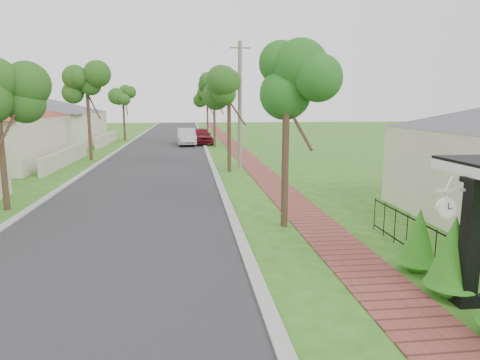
{
  "coord_description": "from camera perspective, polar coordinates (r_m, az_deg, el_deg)",
  "views": [
    {
      "loc": [
        -0.77,
        -8.27,
        3.88
      ],
      "look_at": [
        0.8,
        4.86,
        1.5
      ],
      "focal_mm": 32.0,
      "sensor_mm": 36.0,
      "label": 1
    }
  ],
  "objects": [
    {
      "name": "ground",
      "position": [
        9.16,
        -1.39,
        -14.85
      ],
      "size": [
        160.0,
        160.0,
        0.0
      ],
      "primitive_type": "plane",
      "color": "#2F5F16",
      "rests_on": "ground"
    },
    {
      "name": "road",
      "position": [
        28.62,
        -11.21,
        2.22
      ],
      "size": [
        7.0,
        120.0,
        0.02
      ],
      "primitive_type": "cube",
      "color": "#28282B",
      "rests_on": "ground"
    },
    {
      "name": "kerb_right",
      "position": [
        28.57,
        -3.89,
        2.38
      ],
      "size": [
        0.3,
        120.0,
        0.1
      ],
      "primitive_type": "cube",
      "color": "#9E9E99",
      "rests_on": "ground"
    },
    {
      "name": "kerb_left",
      "position": [
        29.13,
        -18.39,
        2.03
      ],
      "size": [
        0.3,
        120.0,
        0.1
      ],
      "primitive_type": "cube",
      "color": "#9E9E99",
      "rests_on": "ground"
    },
    {
      "name": "sidewalk",
      "position": [
        28.81,
        1.29,
        2.46
      ],
      "size": [
        1.5,
        120.0,
        0.03
      ],
      "primitive_type": "cube",
      "color": "brown",
      "rests_on": "ground"
    },
    {
      "name": "porch_post",
      "position": [
        9.42,
        28.3,
        -8.1
      ],
      "size": [
        0.48,
        0.48,
        2.52
      ],
      "color": "black",
      "rests_on": "ground"
    },
    {
      "name": "picket_fence",
      "position": [
        10.57,
        26.49,
        -9.37
      ],
      "size": [
        0.03,
        8.02,
        1.0
      ],
      "color": "black",
      "rests_on": "ground"
    },
    {
      "name": "street_trees",
      "position": [
        35.18,
        -10.42,
        11.11
      ],
      "size": [
        10.7,
        37.65,
        5.89
      ],
      "color": "#382619",
      "rests_on": "ground"
    },
    {
      "name": "far_house_grey",
      "position": [
        44.61,
        -25.57,
        7.24
      ],
      "size": [
        15.56,
        15.56,
        4.6
      ],
      "color": "beige",
      "rests_on": "ground"
    },
    {
      "name": "parked_car_red",
      "position": [
        41.37,
        -5.18,
        5.87
      ],
      "size": [
        2.32,
        4.77,
        1.57
      ],
      "primitive_type": "imported",
      "rotation": [
        0.0,
        0.0,
        0.1
      ],
      "color": "maroon",
      "rests_on": "ground"
    },
    {
      "name": "parked_car_white",
      "position": [
        40.47,
        -7.14,
        5.72
      ],
      "size": [
        1.87,
        4.76,
        1.54
      ],
      "primitive_type": "imported",
      "rotation": [
        0.0,
        0.0,
        0.05
      ],
      "color": "silver",
      "rests_on": "ground"
    },
    {
      "name": "near_tree",
      "position": [
        13.31,
        6.23,
        12.1
      ],
      "size": [
        2.12,
        2.12,
        5.44
      ],
      "color": "#382619",
      "rests_on": "ground"
    },
    {
      "name": "utility_pole",
      "position": [
        26.01,
        -0.02,
        10.02
      ],
      "size": [
        1.2,
        0.24,
        7.48
      ],
      "color": "gray",
      "rests_on": "ground"
    },
    {
      "name": "station_clock",
      "position": [
        9.01,
        25.86,
        -3.21
      ],
      "size": [
        0.68,
        0.13,
        0.58
      ],
      "color": "white",
      "rests_on": "ground"
    }
  ]
}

